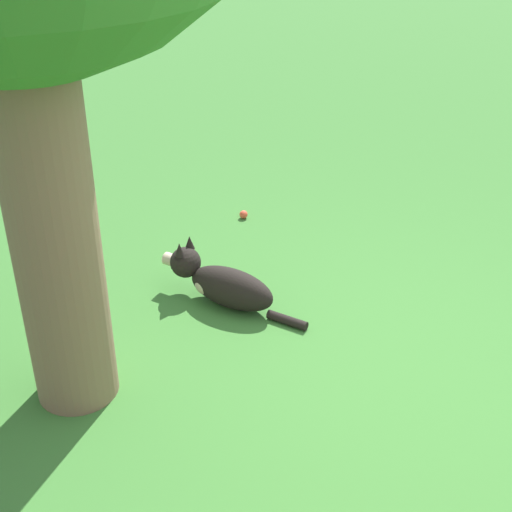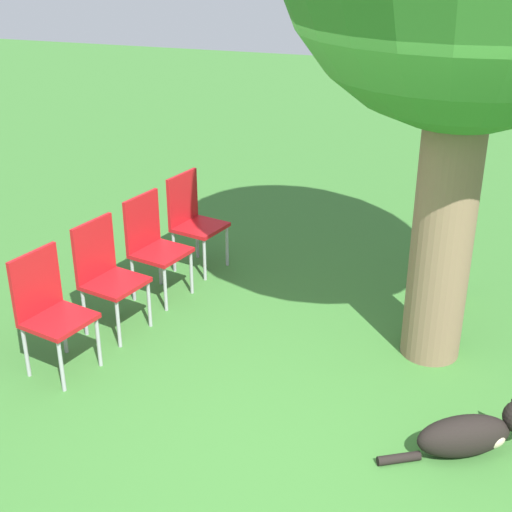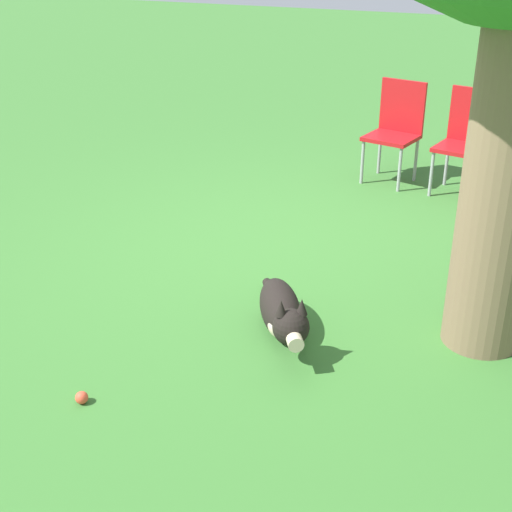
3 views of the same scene
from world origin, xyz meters
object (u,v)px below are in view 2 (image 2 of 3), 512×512
Objects in this scene: red_chair_0 at (49,306)px; red_chair_2 at (153,241)px; fence_post at (462,237)px; dog at (476,432)px; red_chair_3 at (192,216)px; red_chair_1 at (106,270)px.

red_chair_2 is at bearing 94.70° from red_chair_0.
fence_post reaches higher than red_chair_2.
red_chair_3 is (-2.77, 1.97, 0.38)m from dog.
red_chair_3 is (-2.49, -0.11, -0.08)m from fence_post.
fence_post is 1.29× the size of red_chair_3.
red_chair_2 and red_chair_3 have the same top height.
red_chair_3 is at bearing 114.68° from dog.
fence_post is 1.29× the size of red_chair_2.
dog is at bearing 0.49° from red_chair_1.
red_chair_1 is at bearing 94.70° from red_chair_0.
red_chair_1 is 1.00× the size of red_chair_2.
red_chair_0 and red_chair_1 have the same top height.
red_chair_3 is at bearing -177.47° from fence_post.
red_chair_3 is (0.28, 1.98, 0.00)m from red_chair_0.
red_chair_0 is 1.33m from red_chair_2.
red_chair_2 is at bearing 94.70° from red_chair_1.
red_chair_2 is 1.00× the size of red_chair_3.
red_chair_1 is at bearing -151.89° from fence_post.
red_chair_0 is (-2.77, -2.09, -0.08)m from fence_post.
red_chair_2 is (-2.87, 1.31, 0.38)m from dog.
red_chair_2 is at bearing -85.30° from red_chair_3.
red_chair_1 is at bearing 137.71° from dog.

